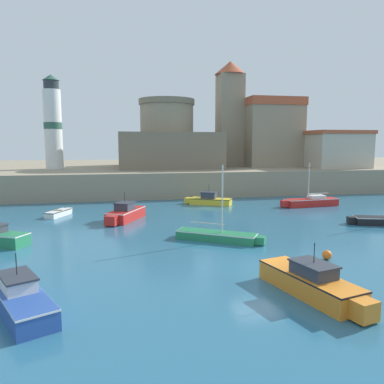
% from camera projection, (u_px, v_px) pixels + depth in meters
% --- Properties ---
extents(ground_plane, '(200.00, 200.00, 0.00)m').
position_uv_depth(ground_plane, '(256.00, 267.00, 20.51)').
color(ground_plane, '#28607F').
extents(quay_seawall, '(120.00, 40.00, 3.19)m').
position_uv_depth(quay_seawall, '(161.00, 173.00, 64.55)').
color(quay_seawall, gray).
rests_on(quay_seawall, ground).
extents(sailboat_green_0, '(5.83, 4.27, 5.28)m').
position_uv_depth(sailboat_green_0, '(218.00, 236.00, 26.03)').
color(sailboat_green_0, '#237A4C').
rests_on(sailboat_green_0, ground).
extents(motorboat_blue_3, '(3.82, 6.03, 2.33)m').
position_uv_depth(motorboat_blue_3, '(19.00, 296.00, 15.23)').
color(motorboat_blue_3, '#284C9E').
rests_on(motorboat_blue_3, ground).
extents(motorboat_yellow_5, '(5.18, 3.59, 2.31)m').
position_uv_depth(motorboat_yellow_5, '(209.00, 200.00, 41.38)').
color(motorboat_yellow_5, yellow).
rests_on(motorboat_yellow_5, ground).
extents(motorboat_red_6, '(3.67, 5.35, 2.51)m').
position_uv_depth(motorboat_red_6, '(125.00, 213.00, 32.90)').
color(motorboat_red_6, red).
rests_on(motorboat_red_6, ground).
extents(sailboat_red_7, '(6.63, 1.99, 4.64)m').
position_uv_depth(sailboat_red_7, '(311.00, 202.00, 40.37)').
color(sailboat_red_7, red).
rests_on(sailboat_red_7, ground).
extents(motorboat_orange_8, '(2.89, 6.12, 2.42)m').
position_uv_depth(motorboat_orange_8, '(312.00, 282.00, 16.63)').
color(motorboat_orange_8, orange).
rests_on(motorboat_orange_8, ground).
extents(dinghy_white_9, '(2.19, 3.40, 0.62)m').
position_uv_depth(dinghy_white_9, '(59.00, 213.00, 34.83)').
color(dinghy_white_9, white).
rests_on(dinghy_white_9, ground).
extents(mooring_buoy, '(0.55, 0.55, 0.55)m').
position_uv_depth(mooring_buoy, '(327.00, 255.00, 21.79)').
color(mooring_buoy, orange).
rests_on(mooring_buoy, ground).
extents(church, '(12.77, 15.02, 16.00)m').
position_uv_depth(church, '(256.00, 130.00, 61.17)').
color(church, gray).
rests_on(church, quay_seawall).
extents(fortress, '(14.40, 14.40, 10.02)m').
position_uv_depth(fortress, '(167.00, 144.00, 56.28)').
color(fortress, '#796C57').
rests_on(fortress, quay_seawall).
extents(lighthouse, '(2.44, 2.44, 12.83)m').
position_uv_depth(lighthouse, '(53.00, 124.00, 51.54)').
color(lighthouse, silver).
rests_on(lighthouse, quay_seawall).
extents(harbor_shed_near_wharf, '(8.51, 5.68, 5.37)m').
position_uv_depth(harbor_shed_near_wharf, '(338.00, 149.00, 54.14)').
color(harbor_shed_near_wharf, '#BCB29E').
rests_on(harbor_shed_near_wharf, quay_seawall).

